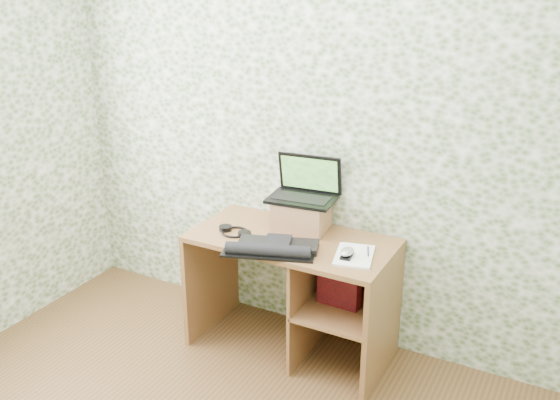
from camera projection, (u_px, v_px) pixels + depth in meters
The scene contains 10 objects.
wall_back at pixel (316, 135), 3.72m from camera, with size 3.50×3.50×0.00m, color white.
desk at pixel (305, 279), 3.74m from camera, with size 1.20×0.60×0.75m.
riser at pixel (302, 215), 3.75m from camera, with size 0.31×0.26×0.19m, color #9A6745.
laptop at pixel (305, 189), 3.73m from camera, with size 0.42×0.32×0.26m.
keyboard at pixel (274, 248), 3.48m from camera, with size 0.52×0.41×0.07m.
headphones at pixel (235, 232), 3.72m from camera, with size 0.22×0.18×0.03m.
notepad at pixel (354, 256), 3.43m from camera, with size 0.20×0.29×0.01m, color white.
mouse at pixel (347, 254), 3.39m from camera, with size 0.07×0.11×0.04m, color silver.
pen at pixel (368, 251), 3.46m from camera, with size 0.01×0.01×0.12m, color black.
red_box at pixel (340, 282), 3.60m from camera, with size 0.25×0.08×0.30m, color maroon.
Camera 1 is at (1.51, -1.53, 2.27)m, focal length 40.00 mm.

